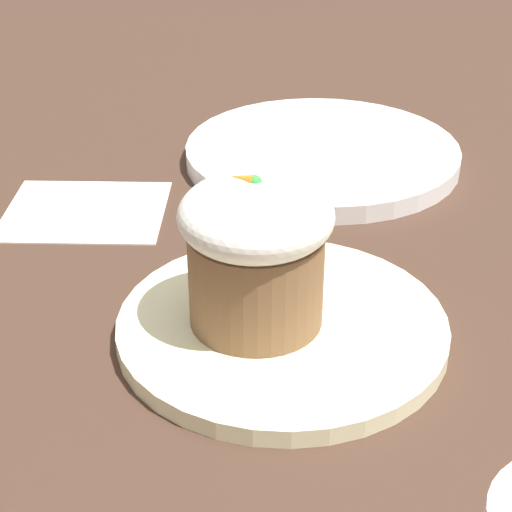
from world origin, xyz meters
name	(u,v)px	position (x,y,z in m)	size (l,w,h in m)	color
ground_plane	(282,335)	(0.00, 0.00, 0.00)	(4.00, 4.00, 0.00)	#3D281E
dessert_plate	(282,327)	(0.00, 0.00, 0.01)	(0.21, 0.21, 0.01)	beige
carrot_cake	(256,248)	(0.01, 0.01, 0.06)	(0.09, 0.09, 0.10)	brown
spoon	(299,310)	(-0.01, -0.01, 0.02)	(0.07, 0.11, 0.01)	silver
side_plate	(322,154)	(0.11, -0.25, 0.01)	(0.25, 0.25, 0.02)	white
paper_napkin	(85,210)	(0.22, -0.06, 0.00)	(0.16, 0.16, 0.00)	white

